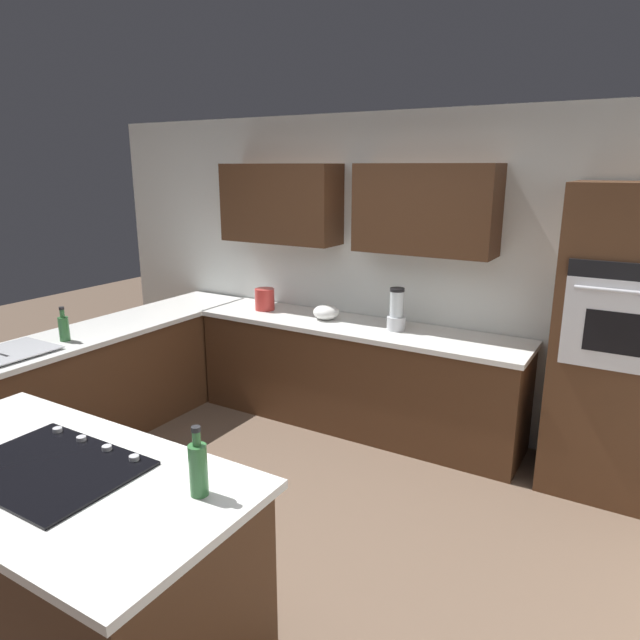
% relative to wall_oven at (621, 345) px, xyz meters
% --- Properties ---
extents(ground_plane, '(14.00, 14.00, 0.00)m').
position_rel_wall_oven_xyz_m(ground_plane, '(1.85, 1.72, -1.04)').
color(ground_plane, brown).
extents(wall_back, '(6.00, 0.44, 2.60)m').
position_rel_wall_oven_xyz_m(wall_back, '(1.92, -0.33, 0.39)').
color(wall_back, silver).
rests_on(wall_back, ground).
extents(lower_cabinets_back, '(2.80, 0.60, 0.86)m').
position_rel_wall_oven_xyz_m(lower_cabinets_back, '(1.95, -0.00, -0.61)').
color(lower_cabinets_back, '#472B19').
rests_on(lower_cabinets_back, ground).
extents(countertop_back, '(2.84, 0.64, 0.04)m').
position_rel_wall_oven_xyz_m(countertop_back, '(1.95, -0.00, -0.16)').
color(countertop_back, silver).
rests_on(countertop_back, lower_cabinets_back).
extents(lower_cabinets_side, '(0.60, 2.90, 0.86)m').
position_rel_wall_oven_xyz_m(lower_cabinets_side, '(3.67, 1.17, -0.61)').
color(lower_cabinets_side, '#472B19').
rests_on(lower_cabinets_side, ground).
extents(countertop_side, '(0.64, 2.94, 0.04)m').
position_rel_wall_oven_xyz_m(countertop_side, '(3.67, 1.17, -0.16)').
color(countertop_side, silver).
rests_on(countertop_side, lower_cabinets_side).
extents(island_base, '(1.79, 0.85, 0.86)m').
position_rel_wall_oven_xyz_m(island_base, '(2.01, 2.76, -0.61)').
color(island_base, '#472B19').
rests_on(island_base, ground).
extents(island_top, '(1.87, 0.93, 0.04)m').
position_rel_wall_oven_xyz_m(island_top, '(2.01, 2.76, -0.16)').
color(island_top, silver).
rests_on(island_top, island_base).
extents(wall_oven, '(0.80, 0.66, 2.08)m').
position_rel_wall_oven_xyz_m(wall_oven, '(0.00, 0.00, 0.00)').
color(wall_oven, '#472B19').
rests_on(wall_oven, ground).
extents(cooktop, '(0.76, 0.56, 0.03)m').
position_rel_wall_oven_xyz_m(cooktop, '(2.01, 2.75, -0.14)').
color(cooktop, black).
rests_on(cooktop, island_top).
extents(blender, '(0.15, 0.15, 0.34)m').
position_rel_wall_oven_xyz_m(blender, '(1.60, -0.03, 0.00)').
color(blender, silver).
rests_on(blender, countertop_back).
extents(mixing_bowl, '(0.22, 0.22, 0.12)m').
position_rel_wall_oven_xyz_m(mixing_bowl, '(2.25, -0.03, -0.08)').
color(mixing_bowl, white).
rests_on(mixing_bowl, countertop_back).
extents(kettle, '(0.18, 0.18, 0.20)m').
position_rel_wall_oven_xyz_m(kettle, '(2.90, -0.03, -0.05)').
color(kettle, red).
rests_on(kettle, countertop_back).
extents(dish_soap_bottle, '(0.08, 0.08, 0.26)m').
position_rel_wall_oven_xyz_m(dish_soap_bottle, '(3.62, 1.52, -0.04)').
color(dish_soap_bottle, '#336B38').
rests_on(dish_soap_bottle, countertop_side).
extents(second_bottle, '(0.07, 0.07, 0.30)m').
position_rel_wall_oven_xyz_m(second_bottle, '(1.31, 2.57, -0.02)').
color(second_bottle, '#336B38').
rests_on(second_bottle, island_top).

